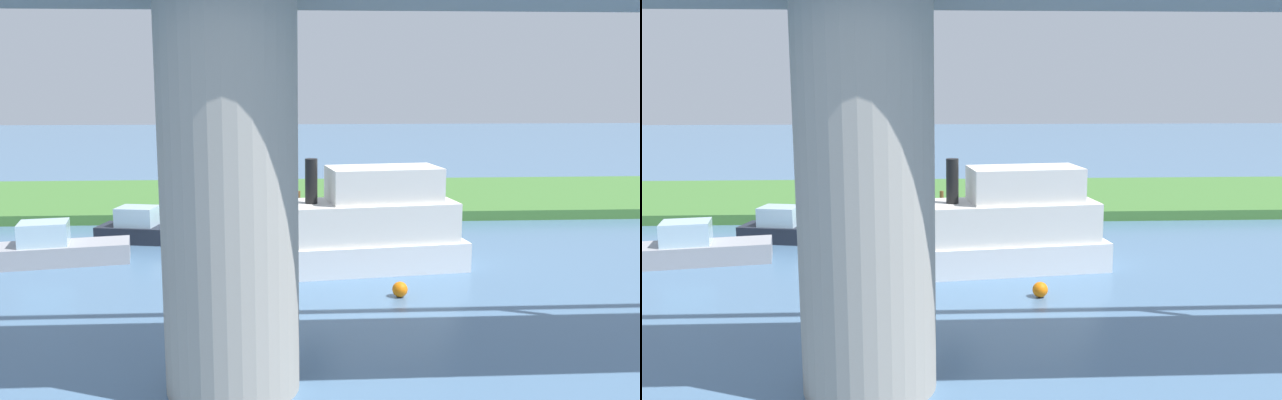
# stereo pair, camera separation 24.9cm
# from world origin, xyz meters

# --- Properties ---
(ground_plane) EXTENTS (160.00, 160.00, 0.00)m
(ground_plane) POSITION_xyz_m (0.00, 0.00, 0.00)
(ground_plane) COLOR #4C7093
(grassy_bank) EXTENTS (80.00, 12.00, 0.50)m
(grassy_bank) POSITION_xyz_m (0.00, -6.00, 0.25)
(grassy_bank) COLOR #427533
(grassy_bank) RESTS_ON ground
(bridge_pylon) EXTENTS (2.98, 2.98, 8.50)m
(bridge_pylon) POSITION_xyz_m (1.91, 18.27, 4.25)
(bridge_pylon) COLOR #9E998E
(bridge_pylon) RESTS_ON ground
(person_on_bank) EXTENTS (0.46, 0.46, 1.39)m
(person_on_bank) POSITION_xyz_m (-4.86, -1.86, 1.20)
(person_on_bank) COLOR #2D334C
(person_on_bank) RESTS_ON grassy_bank
(mooring_post) EXTENTS (0.20, 0.20, 0.81)m
(mooring_post) POSITION_xyz_m (-0.14, -1.80, 0.90)
(mooring_post) COLOR brown
(mooring_post) RESTS_ON grassy_bank
(houseboat_blue) EXTENTS (8.37, 3.74, 4.13)m
(houseboat_blue) POSITION_xyz_m (-2.20, 8.41, 1.53)
(houseboat_blue) COLOR white
(houseboat_blue) RESTS_ON ground
(pontoon_yellow) EXTENTS (4.78, 2.48, 1.52)m
(pontoon_yellow) POSITION_xyz_m (6.53, 3.58, 0.54)
(pontoon_yellow) COLOR #1E232D
(pontoon_yellow) RESTS_ON ground
(skiff_small) EXTENTS (5.14, 2.64, 1.63)m
(skiff_small) POSITION_xyz_m (9.27, 7.00, 0.58)
(skiff_small) COLOR #99999E
(skiff_small) RESTS_ON ground
(marker_buoy) EXTENTS (0.50, 0.50, 0.50)m
(marker_buoy) POSITION_xyz_m (-3.01, 11.93, 0.25)
(marker_buoy) COLOR orange
(marker_buoy) RESTS_ON ground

